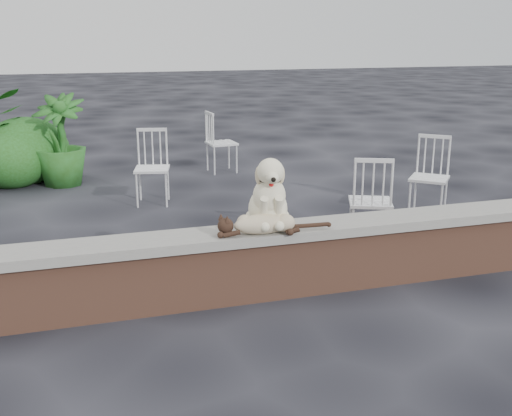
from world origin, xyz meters
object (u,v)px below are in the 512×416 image
object	(u,v)px
cat	(264,222)
chair_e	(222,142)
chair_b	(152,168)
chair_d	(429,177)
dog	(268,191)
potted_plant_b	(60,140)
chair_c	(370,200)

from	to	relation	value
cat	chair_e	bearing A→B (deg)	90.03
chair_e	chair_b	bearing A→B (deg)	135.56
chair_d	chair_e	bearing A→B (deg)	161.53
dog	chair_d	bearing A→B (deg)	42.46
chair_b	potted_plant_b	bearing A→B (deg)	141.16
chair_c	cat	bearing A→B (deg)	57.34
dog	cat	world-z (taller)	dog
chair_b	chair_c	size ratio (longest dim) A/B	1.00
chair_d	potted_plant_b	size ratio (longest dim) A/B	0.73
cat	potted_plant_b	size ratio (longest dim) A/B	0.84
chair_b	chair_e	xyz separation A→B (m)	(1.29, 1.56, 0.00)
chair_e	dog	bearing A→B (deg)	165.90
chair_d	potted_plant_b	xyz separation A→B (m)	(-4.16, 2.85, 0.18)
chair_b	chair_d	world-z (taller)	same
dog	chair_d	size ratio (longest dim) A/B	0.65
cat	chair_e	distance (m)	4.87
chair_d	chair_e	world-z (taller)	same
chair_b	chair_d	distance (m)	3.39
chair_d	potted_plant_b	distance (m)	5.04
chair_d	cat	bearing A→B (deg)	-104.79
chair_b	dog	bearing A→B (deg)	-67.39
dog	chair_b	xyz separation A→B (m)	(-0.53, 3.08, -0.41)
chair_d	chair_b	bearing A→B (deg)	-164.49
chair_d	chair_e	distance (m)	3.51
cat	chair_d	bearing A→B (deg)	43.98
chair_b	potted_plant_b	world-z (taller)	potted_plant_b
chair_c	potted_plant_b	xyz separation A→B (m)	(-3.00, 3.60, 0.18)
dog	chair_e	world-z (taller)	dog
chair_c	dog	bearing A→B (deg)	54.62
dog	cat	xyz separation A→B (m)	(-0.08, -0.15, -0.21)
dog	chair_d	world-z (taller)	dog
dog	cat	distance (m)	0.27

